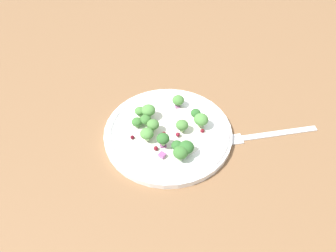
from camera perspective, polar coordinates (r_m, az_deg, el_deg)
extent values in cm
cube|color=brown|center=(69.56, -0.63, -2.87)|extent=(180.00, 180.00, 2.00)
cylinder|color=white|center=(69.21, 0.00, -1.19)|extent=(24.25, 24.25, 1.20)
torus|color=white|center=(68.76, 0.00, -0.85)|extent=(23.31, 23.31, 1.00)
cylinder|color=white|center=(68.69, 0.00, -0.80)|extent=(14.07, 14.07, 0.20)
cylinder|color=#9EC684|center=(69.38, 5.15, 0.33)|extent=(1.02, 1.02, 1.02)
ellipsoid|color=#4C843D|center=(68.50, 5.21, 1.03)|extent=(2.73, 2.73, 2.05)
cylinder|color=#ADD18E|center=(66.77, -3.29, -1.84)|extent=(0.94, 0.94, 0.94)
ellipsoid|color=#4C843D|center=(65.93, -3.33, -1.20)|extent=(2.50, 2.50, 1.88)
cylinder|color=#8EB77A|center=(73.28, 1.59, 3.46)|extent=(0.90, 0.90, 0.90)
ellipsoid|color=#477A38|center=(72.54, 1.61, 4.08)|extent=(2.40, 2.40, 1.80)
cylinder|color=#9EC684|center=(68.19, 2.19, -0.45)|extent=(0.88, 0.88, 0.88)
ellipsoid|color=#477A38|center=(67.42, 2.22, 0.15)|extent=(2.34, 2.34, 1.75)
cylinder|color=#9EC684|center=(69.72, -3.51, 0.46)|extent=(0.82, 0.82, 0.82)
ellipsoid|color=#386B2D|center=(69.01, -3.55, 1.02)|extent=(2.18, 2.18, 1.64)
cylinder|color=#9EC684|center=(65.34, -0.42, -2.60)|extent=(0.88, 0.88, 0.88)
ellipsoid|color=#2D6028|center=(64.54, -0.43, -1.99)|extent=(2.33, 2.33, 1.75)
cylinder|color=#8EB77A|center=(64.87, 2.86, -4.01)|extent=(1.02, 1.02, 1.02)
ellipsoid|color=#2D6028|center=(63.93, 2.90, -3.32)|extent=(2.71, 2.71, 2.03)
cylinder|color=#9EC684|center=(64.05, 1.95, -4.84)|extent=(0.99, 0.99, 0.99)
ellipsoid|color=#386B2D|center=(63.13, 1.98, -4.17)|extent=(2.64, 2.64, 1.98)
cylinder|color=#8EB77A|center=(71.12, 4.32, 1.54)|extent=(0.74, 0.74, 0.74)
ellipsoid|color=#2D6028|center=(70.50, 4.36, 2.04)|extent=(1.96, 1.96, 1.47)
cylinder|color=#9EC684|center=(70.89, -4.41, 1.84)|extent=(0.75, 0.75, 0.75)
ellipsoid|color=#477A38|center=(70.26, -4.45, 2.36)|extent=(1.99, 1.99, 1.49)
cylinder|color=#9EC684|center=(69.57, -4.85, 0.13)|extent=(0.75, 0.75, 0.75)
ellipsoid|color=#386B2D|center=(68.91, -4.90, 0.65)|extent=(2.01, 2.01, 1.51)
cylinder|color=#9EC684|center=(67.89, -2.34, -0.37)|extent=(0.87, 0.87, 0.87)
ellipsoid|color=#477A38|center=(67.13, -2.37, 0.23)|extent=(2.31, 2.31, 1.73)
cylinder|color=#8EB77A|center=(65.21, 1.41, -3.58)|extent=(0.78, 0.78, 0.78)
ellipsoid|color=#2D6028|center=(64.50, 1.42, -3.06)|extent=(2.07, 2.07, 1.55)
cylinder|color=#ADD18E|center=(70.47, -3.05, 1.79)|extent=(1.00, 1.00, 1.00)
ellipsoid|color=#4C843D|center=(69.63, -3.09, 2.49)|extent=(2.67, 2.67, 2.01)
sphere|color=maroon|center=(68.61, 5.41, -0.75)|extent=(0.80, 0.80, 0.80)
sphere|color=maroon|center=(67.66, -0.81, -0.92)|extent=(0.86, 0.86, 0.86)
sphere|color=maroon|center=(65.33, -1.91, -3.52)|extent=(0.83, 0.83, 0.83)
sphere|color=maroon|center=(67.33, 1.56, -1.28)|extent=(0.82, 0.82, 0.82)
sphere|color=#4C0A14|center=(67.43, -5.62, -1.77)|extent=(0.78, 0.78, 0.78)
cube|color=#A35B93|center=(73.01, 1.48, 3.13)|extent=(1.17, 1.21, 0.34)
cube|color=#934C84|center=(64.20, -1.30, -4.54)|extent=(1.48, 1.46, 0.56)
cube|color=#934C84|center=(66.07, -0.45, -3.06)|extent=(1.38, 1.36, 0.30)
cube|color=silver|center=(73.02, 17.08, -1.02)|extent=(14.87, 4.63, 0.50)
cube|color=silver|center=(69.80, 10.14, -2.06)|extent=(4.06, 3.17, 0.50)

